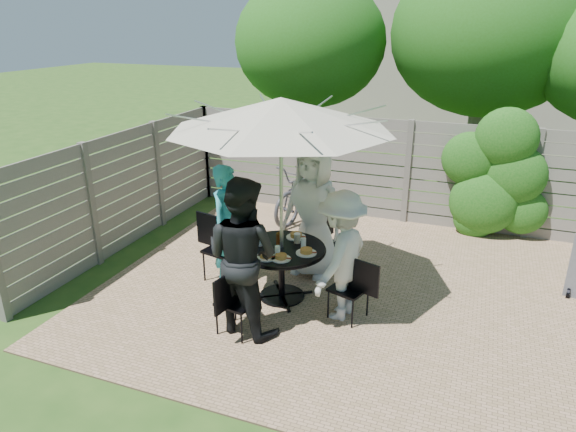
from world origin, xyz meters
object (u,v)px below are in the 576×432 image
at_px(plate_extra, 281,257).
at_px(person_left, 229,226).
at_px(patio_table, 282,263).
at_px(glass_left, 260,241).
at_px(coffee_cup, 297,239).
at_px(chair_back, 317,253).
at_px(chair_front, 237,314).
at_px(plate_right, 306,252).
at_px(chair_left, 223,261).
at_px(glass_front, 278,251).
at_px(glass_right, 304,244).
at_px(person_right, 341,256).
at_px(person_front, 242,257).
at_px(plate_back, 296,236).
at_px(bicycle, 310,191).
at_px(chair_right, 349,301).
at_px(person_back, 313,212).
at_px(umbrella, 281,114).
at_px(syrup_jug, 280,239).
at_px(plate_left, 258,239).
at_px(plate_front, 266,256).

bearing_deg(plate_extra, person_left, 152.96).
relative_size(patio_table, plate_extra, 5.40).
height_order(glass_left, coffee_cup, glass_left).
xyz_separation_m(chair_back, chair_front, (-0.35, -1.90, -0.01)).
bearing_deg(chair_back, plate_right, 26.70).
bearing_deg(coffee_cup, chair_left, -178.86).
distance_m(glass_front, glass_right, 0.40).
distance_m(person_right, glass_left, 1.09).
bearing_deg(person_right, person_front, -45.00).
bearing_deg(glass_left, chair_left, 161.02).
height_order(chair_left, plate_back, chair_left).
bearing_deg(glass_left, bicycle, 96.28).
distance_m(patio_table, chair_right, 1.00).
xyz_separation_m(person_right, plate_extra, (-0.69, -0.18, -0.06)).
xyz_separation_m(chair_back, coffee_cup, (-0.04, -0.75, 0.53)).
bearing_deg(person_right, chair_right, 89.21).
distance_m(patio_table, plate_extra, 0.43).
height_order(person_right, glass_left, person_right).
height_order(person_back, glass_right, person_back).
height_order(glass_front, bicycle, bicycle).
relative_size(person_front, glass_left, 13.38).
relative_size(person_front, glass_right, 13.38).
relative_size(plate_back, glass_right, 1.86).
relative_size(person_right, plate_extra, 6.74).
height_order(umbrella, chair_front, umbrella).
bearing_deg(chair_front, person_back, -0.11).
xyz_separation_m(umbrella, chair_left, (-0.95, 0.18, -2.13)).
bearing_deg(coffee_cup, person_left, -177.19).
bearing_deg(umbrella, person_left, 169.50).
bearing_deg(syrup_jug, chair_left, 172.63).
bearing_deg(patio_table, person_front, -100.50).
distance_m(chair_front, chair_right, 1.36).
relative_size(person_back, plate_back, 7.28).
distance_m(person_front, plate_right, 0.92).
bearing_deg(plate_left, person_back, 56.06).
xyz_separation_m(plate_left, glass_left, (0.08, -0.12, 0.05)).
distance_m(person_front, glass_right, 0.98).
height_order(chair_left, chair_right, chair_left).
bearing_deg(chair_front, patio_table, -0.11).
height_order(person_front, syrup_jug, person_front).
bearing_deg(plate_front, plate_right, 34.50).
distance_m(patio_table, glass_left, 0.40).
bearing_deg(bicycle, plate_back, -58.23).
height_order(person_back, plate_right, person_back).
relative_size(person_left, plate_extra, 7.03).
bearing_deg(person_front, plate_back, -90.00).
distance_m(person_left, person_front, 1.18).
bearing_deg(glass_front, person_back, 85.00).
height_order(plate_extra, syrup_jug, syrup_jug).
height_order(person_left, chair_right, person_left).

